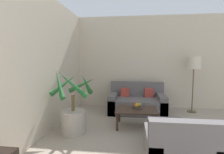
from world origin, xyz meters
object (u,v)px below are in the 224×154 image
object	(u,v)px
apple_red	(136,104)
ottoman	(166,133)
apple_green	(140,105)
floor_lamp	(194,65)
sofa_loveseat	(137,103)
potted_palm	(73,112)
coffee_table	(136,111)
armchair	(180,154)
fruit_bowl	(137,107)
orange_fruit	(137,105)

from	to	relation	value
apple_red	ottoman	distance (m)	1.02
apple_green	ottoman	xyz separation A→B (m)	(0.41, -0.82, -0.26)
apple_red	ottoman	size ratio (longest dim) A/B	0.12
floor_lamp	apple_red	distance (m)	2.07
floor_lamp	ottoman	size ratio (longest dim) A/B	2.54
sofa_loveseat	floor_lamp	xyz separation A→B (m)	(1.49, 0.17, 1.02)
potted_palm	sofa_loveseat	world-z (taller)	potted_palm
coffee_table	armchair	xyz separation A→B (m)	(0.52, -1.49, -0.08)
floor_lamp	apple_green	bearing A→B (deg)	-141.57
apple_red	apple_green	size ratio (longest dim) A/B	0.97
apple_green	fruit_bowl	bearing A→B (deg)	-154.54
coffee_table	fruit_bowl	world-z (taller)	fruit_bowl
sofa_loveseat	floor_lamp	bearing A→B (deg)	6.63
potted_palm	apple_red	bearing A→B (deg)	25.14
potted_palm	ottoman	world-z (taller)	potted_palm
armchair	ottoman	size ratio (longest dim) A/B	1.43
floor_lamp	coffee_table	xyz separation A→B (m)	(-1.52, -1.23, -0.94)
fruit_bowl	orange_fruit	world-z (taller)	orange_fruit
potted_palm	sofa_loveseat	bearing A→B (deg)	50.32
potted_palm	apple_red	xyz separation A→B (m)	(1.22, 0.57, 0.06)
potted_palm	apple_red	distance (m)	1.35
coffee_table	apple_green	distance (m)	0.16
orange_fruit	ottoman	xyz separation A→B (m)	(0.47, -0.75, -0.27)
fruit_bowl	orange_fruit	xyz separation A→B (m)	(-0.01, -0.04, 0.06)
coffee_table	apple_green	bearing A→B (deg)	48.14
sofa_loveseat	armchair	xyz separation A→B (m)	(0.49, -2.55, 0.00)
fruit_bowl	armchair	size ratio (longest dim) A/B	0.26
floor_lamp	fruit_bowl	xyz separation A→B (m)	(-1.50, -1.18, -0.87)
potted_palm	apple_green	distance (m)	1.40
coffee_table	apple_green	xyz separation A→B (m)	(0.07, 0.07, 0.13)
fruit_bowl	orange_fruit	bearing A→B (deg)	-108.45
apple_red	orange_fruit	size ratio (longest dim) A/B	0.85
coffee_table	orange_fruit	world-z (taller)	orange_fruit
potted_palm	ottoman	distance (m)	1.74
orange_fruit	potted_palm	bearing A→B (deg)	-159.15
orange_fruit	ottoman	size ratio (longest dim) A/B	0.14
apple_green	armchair	size ratio (longest dim) A/B	0.09
sofa_loveseat	coffee_table	bearing A→B (deg)	-91.65
sofa_loveseat	apple_green	xyz separation A→B (m)	(0.04, -0.98, 0.21)
floor_lamp	orange_fruit	xyz separation A→B (m)	(-1.52, -1.22, -0.81)
potted_palm	fruit_bowl	xyz separation A→B (m)	(1.25, 0.51, -0.00)
orange_fruit	sofa_loveseat	bearing A→B (deg)	88.62
floor_lamp	apple_green	size ratio (longest dim) A/B	20.07
floor_lamp	sofa_loveseat	bearing A→B (deg)	-173.37
coffee_table	fruit_bowl	size ratio (longest dim) A/B	3.96
potted_palm	apple_green	xyz separation A→B (m)	(1.29, 0.53, 0.06)
orange_fruit	ottoman	world-z (taller)	orange_fruit
floor_lamp	fruit_bowl	size ratio (longest dim) A/B	6.89
coffee_table	apple_green	world-z (taller)	apple_green
orange_fruit	apple_red	bearing A→B (deg)	98.68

